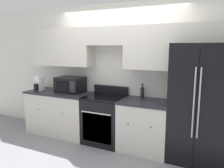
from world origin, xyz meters
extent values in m
plane|color=gray|center=(0.00, 0.00, 0.00)|extent=(12.00, 12.00, 0.00)
cube|color=silver|center=(0.00, 0.66, 1.30)|extent=(8.00, 0.06, 2.60)
cube|color=beige|center=(-1.20, 0.46, 1.79)|extent=(1.36, 0.33, 0.74)
cube|color=beige|center=(-0.16, 0.46, 2.00)|extent=(0.73, 0.33, 0.33)
cube|color=beige|center=(1.04, 0.46, 1.79)|extent=(1.68, 0.33, 0.74)
cube|color=beige|center=(-1.20, 0.31, 0.43)|extent=(1.36, 0.62, 0.85)
cube|color=#23232D|center=(-1.20, 0.31, 0.87)|extent=(1.39, 0.64, 0.03)
sphere|color=black|center=(-1.51, 0.00, 0.55)|extent=(0.03, 0.03, 0.03)
sphere|color=black|center=(-0.89, 0.00, 0.55)|extent=(0.03, 0.03, 0.03)
cube|color=beige|center=(0.63, 0.31, 0.43)|extent=(0.84, 0.62, 0.85)
cube|color=#23232D|center=(0.63, 0.31, 0.87)|extent=(0.87, 0.64, 0.03)
sphere|color=black|center=(0.44, 0.00, 0.55)|extent=(0.03, 0.03, 0.03)
sphere|color=black|center=(0.82, 0.00, 0.55)|extent=(0.03, 0.03, 0.03)
cube|color=black|center=(-0.16, 0.31, 0.42)|extent=(0.73, 0.62, 0.85)
cube|color=black|center=(-0.16, 0.01, 0.38)|extent=(0.58, 0.01, 0.54)
cube|color=black|center=(-0.16, 0.31, 0.87)|extent=(0.73, 0.62, 0.04)
cube|color=black|center=(-0.16, 0.59, 0.97)|extent=(0.73, 0.04, 0.16)
cylinder|color=silver|center=(-0.16, -0.02, 0.66)|extent=(0.58, 0.02, 0.02)
cube|color=black|center=(1.47, 0.38, 0.93)|extent=(0.83, 0.77, 1.86)
cube|color=black|center=(1.47, 0.00, 0.93)|extent=(0.01, 0.01, 1.71)
cylinder|color=#B7B7BC|center=(1.43, -0.02, 1.02)|extent=(0.02, 0.02, 1.02)
cylinder|color=#B7B7BC|center=(1.50, -0.02, 1.02)|extent=(0.02, 0.02, 1.02)
cube|color=black|center=(-0.97, 0.39, 1.04)|extent=(0.54, 0.40, 0.31)
cube|color=black|center=(-1.02, 0.18, 1.04)|extent=(0.30, 0.01, 0.20)
cube|color=#262628|center=(-0.78, 0.18, 1.04)|extent=(0.12, 0.01, 0.22)
cylinder|color=black|center=(0.51, 0.52, 0.98)|extent=(0.07, 0.07, 0.19)
cylinder|color=black|center=(0.51, 0.52, 1.10)|extent=(0.03, 0.03, 0.05)
cylinder|color=black|center=(0.51, 0.52, 1.14)|extent=(0.03, 0.03, 0.02)
cube|color=white|center=(-1.68, 0.25, 1.04)|extent=(0.15, 0.16, 0.31)
cylinder|color=black|center=(-1.68, 0.17, 0.97)|extent=(0.11, 0.11, 0.14)
camera|label=1|loc=(1.66, -3.21, 1.81)|focal=35.00mm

